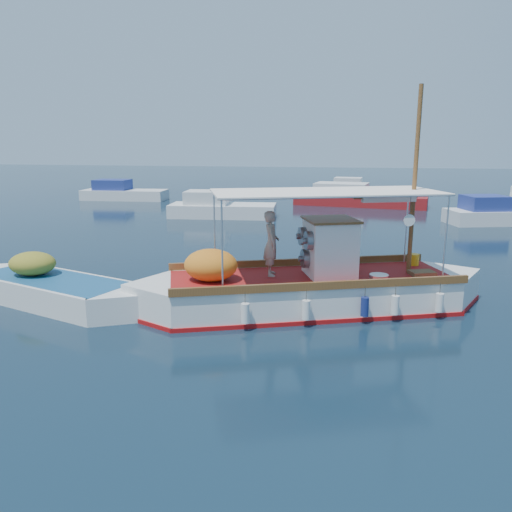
# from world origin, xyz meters

# --- Properties ---
(ground) EXTENTS (160.00, 160.00, 0.00)m
(ground) POSITION_xyz_m (0.00, 0.00, 0.00)
(ground) COLOR black
(ground) RESTS_ON ground
(fishing_caique) EXTENTS (9.58, 5.13, 6.21)m
(fishing_caique) POSITION_xyz_m (0.18, -0.09, 0.55)
(fishing_caique) COLOR white
(fishing_caique) RESTS_ON ground
(dinghy) EXTENTS (6.24, 3.33, 1.61)m
(dinghy) POSITION_xyz_m (-7.11, -0.93, 0.34)
(dinghy) COLOR white
(dinghy) RESTS_ON ground
(bg_boat_nw) EXTENTS (6.62, 2.89, 1.80)m
(bg_boat_nw) POSITION_xyz_m (-6.61, 16.26, 0.49)
(bg_boat_nw) COLOR silver
(bg_boat_nw) RESTS_ON ground
(bg_boat_n) EXTENTS (9.66, 4.33, 1.80)m
(bg_boat_n) POSITION_xyz_m (1.73, 23.69, 0.49)
(bg_boat_n) COLOR maroon
(bg_boat_n) RESTS_ON ground
(bg_boat_ne) EXTENTS (5.97, 3.64, 1.80)m
(bg_boat_ne) POSITION_xyz_m (9.34, 16.58, 0.49)
(bg_boat_ne) COLOR silver
(bg_boat_ne) RESTS_ON ground
(bg_boat_far_w) EXTENTS (6.73, 2.64, 1.80)m
(bg_boat_far_w) POSITION_xyz_m (-16.64, 24.00, 0.49)
(bg_boat_far_w) COLOR silver
(bg_boat_far_w) RESTS_ON ground
(bg_boat_far_n) EXTENTS (5.75, 2.58, 1.80)m
(bg_boat_far_n) POSITION_xyz_m (1.75, 29.61, 0.49)
(bg_boat_far_n) COLOR silver
(bg_boat_far_n) RESTS_ON ground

